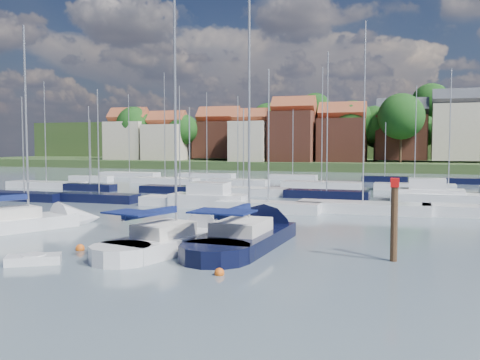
% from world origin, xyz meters
% --- Properties ---
extents(ground, '(260.00, 260.00, 0.00)m').
position_xyz_m(ground, '(0.00, 40.00, 0.00)').
color(ground, '#495863').
rests_on(ground, ground).
extents(sailboat_left, '(7.19, 10.97, 14.70)m').
position_xyz_m(sailboat_left, '(-11.98, 5.46, 0.36)').
color(sailboat_left, silver).
rests_on(sailboat_left, ground).
extents(sailboat_centre, '(5.88, 11.81, 15.53)m').
position_xyz_m(sailboat_centre, '(0.29, 2.59, 0.35)').
color(sailboat_centre, silver).
rests_on(sailboat_centre, ground).
extents(sailboat_navy, '(4.13, 13.64, 18.60)m').
position_xyz_m(sailboat_navy, '(3.50, 5.55, 0.35)').
color(sailboat_navy, black).
rests_on(sailboat_navy, ground).
extents(tender, '(2.73, 2.33, 0.54)m').
position_xyz_m(tender, '(-4.84, -3.77, 0.21)').
color(tender, silver).
rests_on(tender, ground).
extents(timber_piling, '(0.40, 0.40, 6.33)m').
position_xyz_m(timber_piling, '(11.49, 2.30, 1.05)').
color(timber_piling, '#4C331E').
rests_on(timber_piling, ground).
extents(buoy_c, '(0.49, 0.49, 0.49)m').
position_xyz_m(buoy_c, '(-4.66, -0.32, 0.00)').
color(buoy_c, '#D85914').
rests_on(buoy_c, ground).
extents(buoy_d, '(0.44, 0.44, 0.44)m').
position_xyz_m(buoy_d, '(4.38, -3.01, 0.00)').
color(buoy_d, '#D85914').
rests_on(buoy_d, ground).
extents(buoy_e, '(0.50, 0.50, 0.50)m').
position_xyz_m(buoy_e, '(3.46, 7.15, 0.00)').
color(buoy_e, '#D85914').
rests_on(buoy_e, ground).
extents(marina_field, '(79.62, 41.41, 15.93)m').
position_xyz_m(marina_field, '(1.91, 35.15, 0.43)').
color(marina_field, silver).
rests_on(marina_field, ground).
extents(far_shore_town, '(212.46, 90.00, 22.27)m').
position_xyz_m(far_shore_town, '(2.23, 132.67, 4.61)').
color(far_shore_town, '#3A4A25').
rests_on(far_shore_town, ground).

